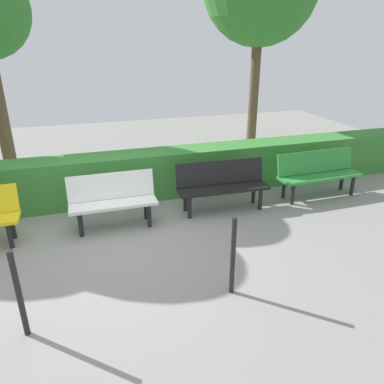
{
  "coord_description": "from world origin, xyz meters",
  "views": [
    {
      "loc": [
        0.38,
        4.92,
        2.84
      ],
      "look_at": [
        -1.24,
        -0.25,
        0.55
      ],
      "focal_mm": 34.21,
      "sensor_mm": 36.0,
      "label": 1
    }
  ],
  "objects": [
    {
      "name": "bench_white",
      "position": [
        -0.0,
        -0.54,
        0.48
      ],
      "size": [
        1.37,
        0.46,
        0.86
      ],
      "rotation": [
        0.0,
        0.0,
        -0.0
      ],
      "color": "white",
      "rests_on": "ground_plane"
    },
    {
      "name": "bench_green",
      "position": [
        -3.88,
        -0.64,
        0.48
      ],
      "size": [
        1.65,
        0.5,
        0.86
      ],
      "rotation": [
        0.0,
        0.0,
        0.02
      ],
      "color": "#2D8C38",
      "rests_on": "ground_plane"
    },
    {
      "name": "hedge_row",
      "position": [
        -0.93,
        -1.58,
        0.44
      ],
      "size": [
        13.33,
        0.63,
        0.88
      ],
      "primitive_type": "cube",
      "color": "#387F33",
      "rests_on": "ground_plane"
    },
    {
      "name": "bench_black",
      "position": [
        -1.91,
        -0.62,
        0.48
      ],
      "size": [
        1.62,
        0.52,
        0.86
      ],
      "rotation": [
        0.0,
        0.0,
        -0.04
      ],
      "color": "black",
      "rests_on": "ground_plane"
    },
    {
      "name": "railing_post_far",
      "position": [
        1.14,
        1.62,
        0.5
      ],
      "size": [
        0.06,
        0.06,
        1.0
      ],
      "primitive_type": "cylinder",
      "color": "black",
      "rests_on": "ground_plane"
    },
    {
      "name": "railing_post_mid",
      "position": [
        -1.15,
        1.62,
        0.5
      ],
      "size": [
        0.06,
        0.06,
        1.0
      ],
      "primitive_type": "cylinder",
      "color": "black",
      "rests_on": "ground_plane"
    },
    {
      "name": "ground_plane",
      "position": [
        0.0,
        0.0,
        0.0
      ],
      "size": [
        17.33,
        17.33,
        0.0
      ],
      "primitive_type": "plane",
      "color": "gray"
    }
  ]
}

